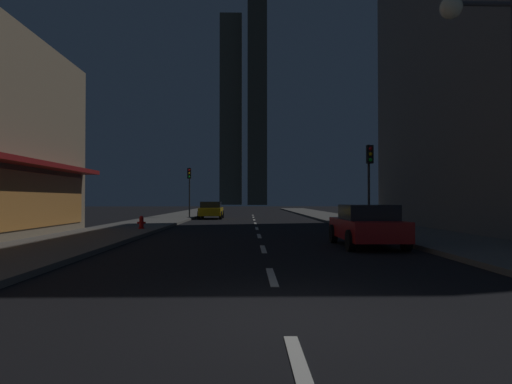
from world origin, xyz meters
The scene contains 12 objects.
ground_plane centered at (0.00, 32.00, -0.05)m, with size 78.00×136.00×0.10m, color black.
sidewalk_right centered at (7.00, 32.00, 0.07)m, with size 4.00×76.00×0.15m, color #605E59.
sidewalk_left centered at (-7.00, 32.00, 0.07)m, with size 4.00×76.00×0.15m, color #605E59.
lane_marking_center centered at (0.00, 18.80, 0.01)m, with size 0.16×43.80×0.01m.
skyscraper_distant_tall centered at (-5.84, 133.48, 29.84)m, with size 6.85×5.34×59.68m, color #4A4637.
skyscraper_distant_mid centered at (2.31, 130.29, 30.87)m, with size 5.85×8.91×61.75m, color #3C392D.
car_parked_near centered at (3.60, 9.10, 0.74)m, with size 1.98×4.24×1.45m.
car_parked_far centered at (-3.60, 31.41, 0.74)m, with size 1.98×4.24×1.45m.
fire_hydrant_far_left centered at (-5.90, 16.47, 0.45)m, with size 0.42×0.30×0.65m.
traffic_light_near_right centered at (5.50, 15.63, 3.19)m, with size 0.32×0.48×4.20m.
traffic_light_far_left centered at (-5.50, 31.80, 3.19)m, with size 0.32×0.48×4.20m.
street_lamp_right centered at (5.38, 4.82, 5.07)m, with size 1.96×0.56×6.58m.
Camera 1 is at (-0.50, -6.17, 1.63)m, focal length 31.22 mm.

